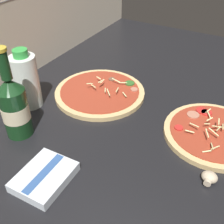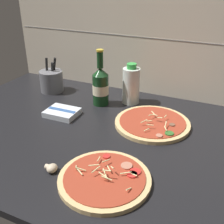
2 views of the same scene
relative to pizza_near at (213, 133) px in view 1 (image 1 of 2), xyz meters
The scene contains 7 objects.
counter_slab 24.11cm from the pizza_near, 101.53° to the left, with size 160.00×90.00×2.50cm.
pizza_near is the anchor object (origin of this frame).
pizza_far 38.22cm from the pizza_near, 86.35° to the left, with size 29.88×29.88×4.73cm.
beer_bottle 54.23cm from the pizza_near, 118.08° to the left, with size 7.31×7.31×25.40cm.
oil_bottle 56.66cm from the pizza_near, 103.74° to the left, with size 7.84×7.84×18.74cm.
mushroom_left 16.98cm from the pizza_near, behind, with size 3.91×3.73×2.61cm.
dish_towel 46.23cm from the pizza_near, 139.29° to the left, with size 13.59×11.01×2.56cm.
Camera 1 is at (-59.86, -27.94, 54.13)cm, focal length 45.00 mm.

